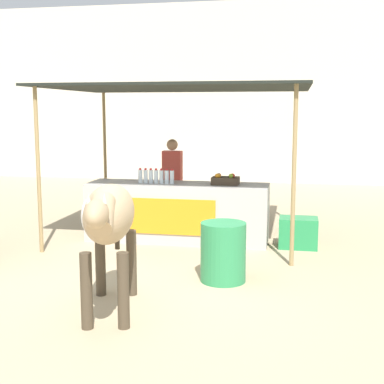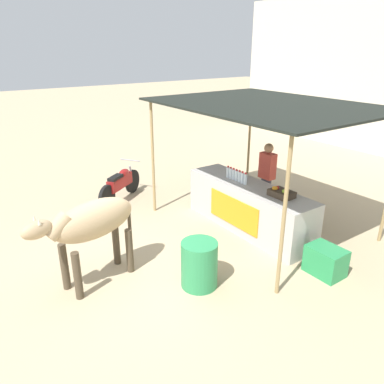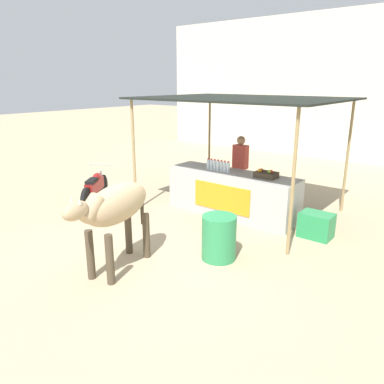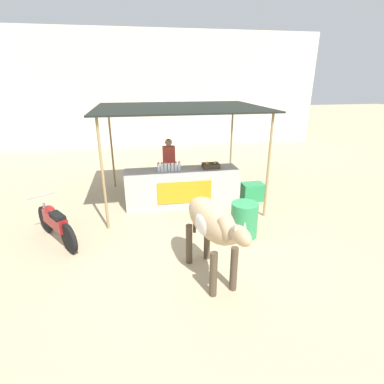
{
  "view_description": "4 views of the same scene",
  "coord_description": "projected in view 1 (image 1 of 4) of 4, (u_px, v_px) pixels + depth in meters",
  "views": [
    {
      "loc": [
        1.9,
        -6.34,
        2.16
      ],
      "look_at": [
        0.41,
        1.35,
        0.96
      ],
      "focal_mm": 50.0,
      "sensor_mm": 36.0,
      "label": 1
    },
    {
      "loc": [
        5.08,
        -2.78,
        3.57
      ],
      "look_at": [
        -0.32,
        1.01,
        0.97
      ],
      "focal_mm": 35.0,
      "sensor_mm": 36.0,
      "label": 2
    },
    {
      "loc": [
        4.27,
        -4.59,
        2.89
      ],
      "look_at": [
        0.0,
        0.78,
        0.84
      ],
      "focal_mm": 35.0,
      "sensor_mm": 36.0,
      "label": 3
    },
    {
      "loc": [
        -1.12,
        -5.29,
        3.25
      ],
      "look_at": [
        0.01,
        0.79,
        0.87
      ],
      "focal_mm": 28.0,
      "sensor_mm": 36.0,
      "label": 4
    }
  ],
  "objects": [
    {
      "name": "water_bottle_row",
      "position": [
        156.0,
        176.0,
        8.82
      ],
      "size": [
        0.61,
        0.07,
        0.25
      ],
      "color": "silver",
      "rests_on": "stall_counter"
    },
    {
      "name": "building_wall_far",
      "position": [
        233.0,
        94.0,
        16.05
      ],
      "size": [
        16.0,
        0.5,
        5.3
      ],
      "primitive_type": "cube",
      "color": "beige",
      "rests_on": "ground"
    },
    {
      "name": "cooler_box",
      "position": [
        298.0,
        233.0,
        8.46
      ],
      "size": [
        0.6,
        0.44,
        0.48
      ],
      "primitive_type": "cube",
      "color": "#268C4C",
      "rests_on": "ground"
    },
    {
      "name": "stall_awning",
      "position": [
        181.0,
        93.0,
        8.89
      ],
      "size": [
        4.2,
        3.2,
        2.55
      ],
      "color": "black",
      "rests_on": "ground"
    },
    {
      "name": "fruit_crate",
      "position": [
        225.0,
        180.0,
        8.71
      ],
      "size": [
        0.44,
        0.32,
        0.18
      ],
      "color": "#3F3326",
      "rests_on": "stall_counter"
    },
    {
      "name": "cow",
      "position": [
        108.0,
        218.0,
        5.61
      ],
      "size": [
        0.81,
        1.85,
        1.44
      ],
      "color": "tan",
      "rests_on": "ground"
    },
    {
      "name": "vendor_behind_counter",
      "position": [
        172.0,
        184.0,
        9.62
      ],
      "size": [
        0.34,
        0.22,
        1.65
      ],
      "color": "#383842",
      "rests_on": "ground"
    },
    {
      "name": "stall_counter",
      "position": [
        178.0,
        212.0,
        8.89
      ],
      "size": [
        3.0,
        0.82,
        0.96
      ],
      "color": "#B2ADA8",
      "rests_on": "ground"
    },
    {
      "name": "ground_plane",
      "position": [
        141.0,
        281.0,
        6.84
      ],
      "size": [
        60.0,
        60.0,
        0.0
      ],
      "primitive_type": "plane",
      "color": "tan"
    },
    {
      "name": "water_barrel",
      "position": [
        223.0,
        252.0,
        6.77
      ],
      "size": [
        0.58,
        0.58,
        0.76
      ],
      "primitive_type": "cylinder",
      "color": "#2D8C51",
      "rests_on": "ground"
    }
  ]
}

